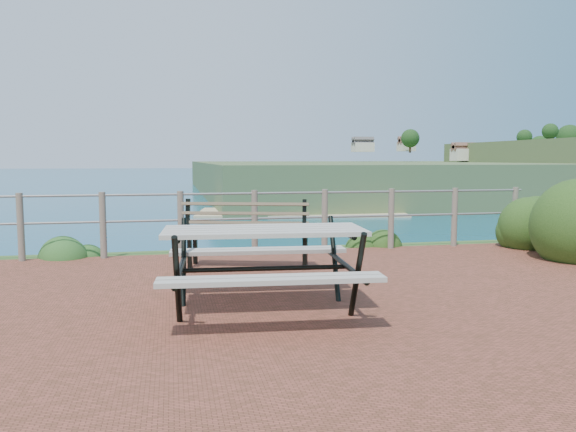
% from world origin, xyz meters
% --- Properties ---
extents(ground, '(10.00, 7.00, 0.12)m').
position_xyz_m(ground, '(0.00, 0.00, 0.00)').
color(ground, brown).
rests_on(ground, ground).
extents(ocean, '(1200.00, 1200.00, 0.00)m').
position_xyz_m(ocean, '(0.00, 200.00, 0.00)').
color(ocean, '#146B79').
rests_on(ocean, ground).
extents(safety_railing, '(9.40, 0.10, 1.00)m').
position_xyz_m(safety_railing, '(0.00, 3.35, 0.57)').
color(safety_railing, '#6B5B4C').
rests_on(safety_railing, ground).
extents(picnic_table, '(2.00, 1.68, 0.82)m').
position_xyz_m(picnic_table, '(-0.41, -0.04, 0.52)').
color(picnic_table, '#A29B91').
rests_on(picnic_table, ground).
extents(park_bench, '(1.76, 0.88, 0.96)m').
position_xyz_m(park_bench, '(-0.25, 2.24, 0.63)').
color(park_bench, brown).
rests_on(park_bench, ground).
extents(shrub_right_edge, '(1.03, 1.03, 1.47)m').
position_xyz_m(shrub_right_edge, '(4.70, 3.26, 0.00)').
color(shrub_right_edge, '#1E3F13').
rests_on(shrub_right_edge, ground).
extents(shrub_lip_west, '(0.73, 0.73, 0.46)m').
position_xyz_m(shrub_lip_west, '(-2.73, 3.73, 0.00)').
color(shrub_lip_west, '#2D5921').
rests_on(shrub_lip_west, ground).
extents(shrub_lip_east, '(0.70, 0.70, 0.42)m').
position_xyz_m(shrub_lip_east, '(2.13, 3.74, 0.00)').
color(shrub_lip_east, '#1E3F13').
rests_on(shrub_lip_east, ground).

